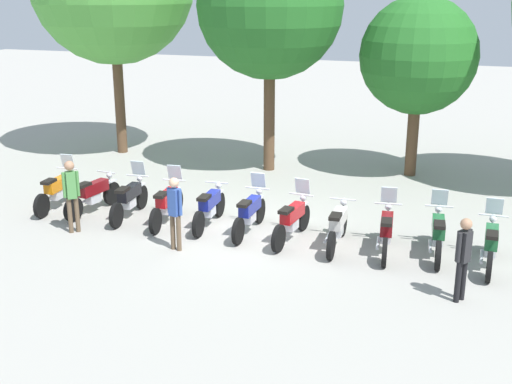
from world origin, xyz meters
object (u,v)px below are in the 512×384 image
(motorcycle_8, at_px, (386,230))
(motorcycle_7, at_px, (338,226))
(motorcycle_9, at_px, (438,233))
(tree_1, at_px, (270,6))
(motorcycle_2, at_px, (130,198))
(tree_2, at_px, (418,56))
(motorcycle_6, at_px, (292,219))
(motorcycle_1, at_px, (93,194))
(person_0, at_px, (71,190))
(motorcycle_5, at_px, (250,212))
(motorcycle_10, at_px, (491,244))
(motorcycle_0, at_px, (58,190))
(person_1, at_px, (463,253))
(motorcycle_3, at_px, (167,203))
(motorcycle_4, at_px, (210,207))
(person_2, at_px, (175,208))

(motorcycle_8, bearing_deg, motorcycle_7, 84.63)
(motorcycle_9, bearing_deg, tree_1, 40.26)
(motorcycle_2, xyz_separation_m, tree_2, (6.43, 6.51, 3.23))
(motorcycle_6, distance_m, motorcycle_7, 1.10)
(motorcycle_1, xyz_separation_m, person_0, (0.36, -1.45, 0.57))
(motorcycle_5, distance_m, motorcycle_10, 5.53)
(motorcycle_0, bearing_deg, tree_1, -41.21)
(person_1, bearing_deg, motorcycle_3, 15.72)
(person_0, bearing_deg, motorcycle_4, 74.25)
(motorcycle_5, relative_size, motorcycle_10, 1.00)
(motorcycle_1, height_order, person_0, person_0)
(motorcycle_10, bearing_deg, motorcycle_3, 89.32)
(motorcycle_7, relative_size, person_1, 1.32)
(motorcycle_7, height_order, motorcycle_9, motorcycle_9)
(motorcycle_4, relative_size, motorcycle_7, 1.00)
(motorcycle_1, relative_size, motorcycle_4, 1.00)
(motorcycle_7, bearing_deg, motorcycle_8, -91.11)
(tree_2, bearing_deg, person_0, -132.12)
(motorcycle_2, relative_size, tree_2, 0.39)
(motorcycle_6, bearing_deg, motorcycle_0, 94.45)
(motorcycle_8, relative_size, person_1, 1.31)
(motorcycle_6, bearing_deg, motorcycle_10, -85.15)
(motorcycle_8, distance_m, person_2, 4.77)
(person_0, distance_m, person_1, 9.09)
(person_0, relative_size, tree_2, 0.32)
(motorcycle_3, relative_size, tree_2, 0.39)
(motorcycle_7, bearing_deg, motorcycle_6, 85.43)
(motorcycle_3, bearing_deg, person_1, -112.12)
(motorcycle_4, distance_m, motorcycle_9, 5.53)
(motorcycle_5, relative_size, person_1, 1.31)
(motorcycle_7, height_order, motorcycle_10, motorcycle_10)
(motorcycle_3, bearing_deg, motorcycle_9, -95.36)
(motorcycle_0, relative_size, motorcycle_1, 1.00)
(motorcycle_10, xyz_separation_m, person_0, (-9.59, -1.15, 0.55))
(person_1, xyz_separation_m, tree_2, (-1.89, 8.67, 2.78))
(motorcycle_8, relative_size, motorcycle_10, 1.00)
(motorcycle_6, xyz_separation_m, motorcycle_10, (4.42, -0.10, 0.00))
(motorcycle_8, bearing_deg, motorcycle_2, 81.88)
(motorcycle_9, bearing_deg, motorcycle_4, 83.83)
(motorcycle_1, xyz_separation_m, motorcycle_10, (9.95, -0.29, 0.01))
(motorcycle_5, relative_size, tree_1, 0.29)
(motorcycle_9, height_order, motorcycle_10, same)
(motorcycle_1, xyz_separation_m, motorcycle_4, (3.31, 0.05, 0.00))
(motorcycle_6, distance_m, person_1, 4.39)
(motorcycle_3, bearing_deg, motorcycle_5, -95.16)
(motorcycle_0, xyz_separation_m, motorcycle_1, (1.11, 0.00, -0.01))
(motorcycle_2, distance_m, motorcycle_7, 5.53)
(motorcycle_2, distance_m, person_0, 1.70)
(motorcycle_2, distance_m, motorcycle_3, 1.11)
(motorcycle_2, height_order, tree_2, tree_2)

